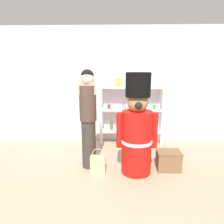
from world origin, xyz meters
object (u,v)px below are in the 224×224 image
Objects in this scene: merchandise_shelf at (131,108)px; person_shopper at (88,116)px; teddy_bear_guard at (137,129)px; display_crate at (168,160)px; shopping_bag at (98,164)px.

person_shopper is (-0.80, -1.16, 0.10)m from merchandise_shelf.
display_crate is (0.55, 0.10, -0.57)m from teddy_bear_guard.
merchandise_shelf reaches higher than shopping_bag.
shopping_bag is (-0.63, -0.07, -0.58)m from teddy_bear_guard.
teddy_bear_guard is at bearing -170.24° from display_crate.
merchandise_shelf is 1.33m from teddy_bear_guard.
teddy_bear_guard is 0.97× the size of person_shopper.
person_shopper is 0.81m from shopping_bag.
person_shopper is at bearing 126.25° from shopping_bag.
person_shopper reaches higher than display_crate.
shopping_bag is 1.19m from display_crate.
person_shopper reaches higher than teddy_bear_guard.
display_crate is at bearing -65.64° from merchandise_shelf.
merchandise_shelf is 3.79× the size of shopping_bag.
merchandise_shelf is at bearing 114.36° from display_crate.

